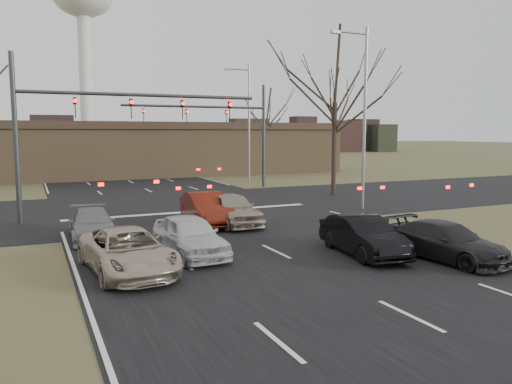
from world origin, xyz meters
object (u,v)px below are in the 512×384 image
car_charcoal_sedan (446,241)px  car_red_ahead (206,209)px  car_grey_ahead (92,224)px  streetlight_right_far (247,117)px  water_tower (83,4)px  car_black_hatch (363,236)px  car_silver_ahead (231,209)px  mast_arm_far (230,123)px  mast_arm_near (89,117)px  building (137,149)px  car_silver_suv (127,251)px  car_white_sedan (190,236)px  streetlight_right_near (362,109)px

car_charcoal_sedan → car_red_ahead: size_ratio=0.97×
car_grey_ahead → streetlight_right_far: bearing=53.4°
water_tower → car_red_ahead: size_ratio=9.76×
car_black_hatch → car_silver_ahead: (-2.09, 7.28, 0.07)m
mast_arm_far → car_grey_ahead: bearing=-128.7°
water_tower → mast_arm_near: water_tower is taller
water_tower → streetlight_right_far: 97.74m
building → mast_arm_near: bearing=-106.1°
streetlight_right_far → car_grey_ahead: (-15.11, -18.95, -4.97)m
car_silver_suv → car_red_ahead: 8.29m
mast_arm_far → car_white_sedan: 21.74m
car_grey_ahead → car_silver_ahead: size_ratio=0.94×
building → car_silver_ahead: building is taller
car_silver_suv → car_charcoal_sedan: car_silver_suv is taller
car_black_hatch → car_grey_ahead: bearing=148.3°
water_tower → streetlight_right_far: bearing=-88.0°
building → streetlight_right_far: 13.53m
mast_arm_near → car_black_hatch: size_ratio=2.87×
car_silver_suv → car_black_hatch: car_black_hatch is taller
mast_arm_far → streetlight_right_near: streetlight_right_near is taller
building → car_silver_suv: bearing=-101.7°
car_red_ahead → car_silver_suv: bearing=-122.0°
building → car_grey_ahead: 31.01m
water_tower → car_black_hatch: 123.70m
car_charcoal_sedan → car_grey_ahead: bearing=134.9°
water_tower → car_grey_ahead: 117.84m
streetlight_right_far → car_silver_ahead: 20.95m
mast_arm_far → car_silver_suv: (-11.55, -20.45, -4.34)m
streetlight_right_far → car_grey_ahead: bearing=-128.6°
mast_arm_near → car_grey_ahead: size_ratio=2.84×
mast_arm_far → car_black_hatch: bearing=-99.4°
car_silver_suv → car_black_hatch: bearing=-13.9°
car_black_hatch → car_silver_ahead: size_ratio=0.93×
water_tower → car_red_ahead: water_tower is taller
building → mast_arm_far: size_ratio=3.81×
streetlight_right_far → car_silver_ahead: bearing=-115.6°
building → car_white_sedan: building is taller
streetlight_right_far → car_black_hatch: 26.97m
water_tower → streetlight_right_near: size_ratio=4.45×
car_white_sedan → car_red_ahead: 6.04m
car_red_ahead → car_silver_ahead: bearing=-28.9°
car_silver_ahead → car_white_sedan: bearing=-126.2°
streetlight_right_far → car_grey_ahead: size_ratio=2.34×
car_white_sedan → car_silver_ahead: 5.99m
car_grey_ahead → car_silver_ahead: car_silver_ahead is taller
car_silver_suv → car_grey_ahead: size_ratio=1.14×
building → car_silver_ahead: size_ratio=9.37×
car_white_sedan → car_charcoal_sedan: car_white_sedan is taller
streetlight_right_near → car_white_sedan: (-11.82, -6.23, -4.86)m
water_tower → car_red_ahead: 116.23m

